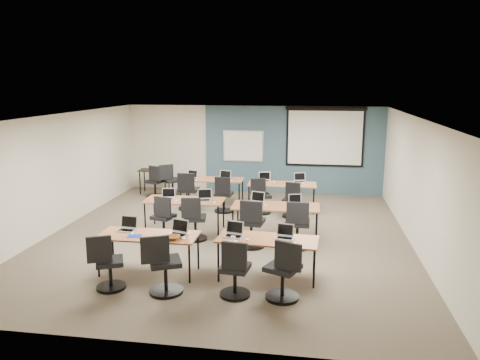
% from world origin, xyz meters
% --- Properties ---
extents(floor, '(8.00, 9.00, 0.02)m').
position_xyz_m(floor, '(0.00, 0.00, 0.00)').
color(floor, '#6B6354').
rests_on(floor, ground).
extents(ceiling, '(8.00, 9.00, 0.02)m').
position_xyz_m(ceiling, '(0.00, 0.00, 2.70)').
color(ceiling, white).
rests_on(ceiling, ground).
extents(wall_back, '(8.00, 0.04, 2.70)m').
position_xyz_m(wall_back, '(0.00, 4.50, 1.35)').
color(wall_back, beige).
rests_on(wall_back, ground).
extents(wall_front, '(8.00, 0.04, 2.70)m').
position_xyz_m(wall_front, '(0.00, -4.50, 1.35)').
color(wall_front, beige).
rests_on(wall_front, ground).
extents(wall_left, '(0.04, 9.00, 2.70)m').
position_xyz_m(wall_left, '(-4.00, 0.00, 1.35)').
color(wall_left, beige).
rests_on(wall_left, ground).
extents(wall_right, '(0.04, 9.00, 2.70)m').
position_xyz_m(wall_right, '(4.00, 0.00, 1.35)').
color(wall_right, beige).
rests_on(wall_right, ground).
extents(blue_accent_panel, '(5.50, 0.04, 2.70)m').
position_xyz_m(blue_accent_panel, '(1.25, 4.47, 1.35)').
color(blue_accent_panel, '#3D5977').
rests_on(blue_accent_panel, wall_back).
extents(whiteboard, '(1.28, 0.03, 0.98)m').
position_xyz_m(whiteboard, '(-0.30, 4.43, 1.45)').
color(whiteboard, silver).
rests_on(whiteboard, wall_back).
extents(projector_screen, '(2.40, 0.10, 1.82)m').
position_xyz_m(projector_screen, '(2.20, 4.41, 1.89)').
color(projector_screen, black).
rests_on(projector_screen, wall_back).
extents(training_table_front_left, '(1.79, 0.75, 0.73)m').
position_xyz_m(training_table_front_left, '(-1.03, -2.24, 0.68)').
color(training_table_front_left, brown).
rests_on(training_table_front_left, floor).
extents(training_table_front_right, '(1.76, 0.73, 0.73)m').
position_xyz_m(training_table_front_right, '(1.11, -2.12, 0.68)').
color(training_table_front_right, brown).
rests_on(training_table_front_right, floor).
extents(training_table_mid_left, '(1.84, 0.77, 0.73)m').
position_xyz_m(training_table_mid_left, '(-1.07, 0.33, 0.69)').
color(training_table_mid_left, '#945C33').
rests_on(training_table_mid_left, floor).
extents(training_table_mid_right, '(1.93, 0.81, 0.73)m').
position_xyz_m(training_table_mid_right, '(1.08, 0.12, 0.69)').
color(training_table_mid_right, brown).
rests_on(training_table_mid_right, floor).
extents(training_table_back_left, '(1.79, 0.74, 0.73)m').
position_xyz_m(training_table_back_left, '(-0.95, 2.76, 0.68)').
color(training_table_back_left, '#916035').
rests_on(training_table_back_left, floor).
extents(training_table_back_right, '(1.83, 0.76, 0.73)m').
position_xyz_m(training_table_back_right, '(1.06, 2.43, 0.69)').
color(training_table_back_right, brown).
rests_on(training_table_back_right, floor).
extents(laptop_0, '(0.33, 0.28, 0.25)m').
position_xyz_m(laptop_0, '(-1.50, -2.04, 0.79)').
color(laptop_0, silver).
rests_on(laptop_0, training_table_front_left).
extents(mouse_0, '(0.08, 0.11, 0.03)m').
position_xyz_m(mouse_0, '(-1.32, -2.26, 0.74)').
color(mouse_0, white).
rests_on(mouse_0, training_table_front_left).
extents(task_chair_0, '(0.53, 0.50, 0.98)m').
position_xyz_m(task_chair_0, '(-1.47, -3.02, 0.40)').
color(task_chair_0, black).
rests_on(task_chair_0, floor).
extents(laptop_1, '(0.34, 0.29, 0.26)m').
position_xyz_m(laptop_1, '(-0.49, -2.13, 0.79)').
color(laptop_1, silver).
rests_on(laptop_1, training_table_front_left).
extents(mouse_1, '(0.07, 0.10, 0.03)m').
position_xyz_m(mouse_1, '(-0.33, -2.37, 0.74)').
color(mouse_1, white).
rests_on(mouse_1, training_table_front_left).
extents(task_chair_1, '(0.60, 0.56, 1.04)m').
position_xyz_m(task_chair_1, '(-0.50, -3.03, 0.43)').
color(task_chair_1, black).
rests_on(task_chair_1, floor).
extents(laptop_2, '(0.33, 0.28, 0.25)m').
position_xyz_m(laptop_2, '(0.51, -2.07, 0.79)').
color(laptop_2, '#A2A2AE').
rests_on(laptop_2, training_table_front_right).
extents(mouse_2, '(0.08, 0.11, 0.03)m').
position_xyz_m(mouse_2, '(0.77, -2.26, 0.74)').
color(mouse_2, white).
rests_on(mouse_2, training_table_front_right).
extents(task_chair_2, '(0.50, 0.50, 0.99)m').
position_xyz_m(task_chair_2, '(0.67, -2.97, 0.41)').
color(task_chair_2, black).
rests_on(task_chair_2, floor).
extents(laptop_3, '(0.31, 0.26, 0.24)m').
position_xyz_m(laptop_3, '(1.41, -2.04, 0.79)').
color(laptop_3, silver).
rests_on(laptop_3, training_table_front_right).
extents(mouse_3, '(0.08, 0.11, 0.03)m').
position_xyz_m(mouse_3, '(1.59, -2.34, 0.74)').
color(mouse_3, white).
rests_on(mouse_3, training_table_front_right).
extents(task_chair_3, '(0.59, 0.55, 1.03)m').
position_xyz_m(task_chair_3, '(1.46, -2.95, 0.43)').
color(task_chair_3, black).
rests_on(task_chair_3, floor).
extents(laptop_4, '(0.31, 0.27, 0.24)m').
position_xyz_m(laptop_4, '(-1.48, 0.35, 0.79)').
color(laptop_4, silver).
rests_on(laptop_4, training_table_mid_left).
extents(mouse_4, '(0.07, 0.10, 0.04)m').
position_xyz_m(mouse_4, '(-1.23, 0.17, 0.74)').
color(mouse_4, white).
rests_on(mouse_4, training_table_mid_left).
extents(task_chair_4, '(0.50, 0.50, 0.98)m').
position_xyz_m(task_chair_4, '(-1.38, -0.33, 0.40)').
color(task_chair_4, black).
rests_on(task_chair_4, floor).
extents(laptop_5, '(0.33, 0.28, 0.25)m').
position_xyz_m(laptop_5, '(-0.61, 0.35, 0.79)').
color(laptop_5, silver).
rests_on(laptop_5, training_table_mid_left).
extents(mouse_5, '(0.09, 0.11, 0.03)m').
position_xyz_m(mouse_5, '(-0.31, 0.14, 0.74)').
color(mouse_5, white).
rests_on(mouse_5, training_table_mid_left).
extents(task_chair_5, '(0.52, 0.52, 1.00)m').
position_xyz_m(task_chair_5, '(-0.66, -0.37, 0.41)').
color(task_chair_5, black).
rests_on(task_chair_5, floor).
extents(laptop_6, '(0.33, 0.28, 0.25)m').
position_xyz_m(laptop_6, '(0.65, 0.27, 0.79)').
color(laptop_6, '#AAAAAF').
rests_on(laptop_6, training_table_mid_right).
extents(mouse_6, '(0.06, 0.09, 0.03)m').
position_xyz_m(mouse_6, '(0.86, 0.07, 0.74)').
color(mouse_6, white).
rests_on(mouse_6, training_table_mid_right).
extents(task_chair_6, '(0.58, 0.58, 1.05)m').
position_xyz_m(task_chair_6, '(0.63, -0.63, 0.44)').
color(task_chair_6, black).
rests_on(task_chair_6, floor).
extents(laptop_7, '(0.30, 0.25, 0.23)m').
position_xyz_m(laptop_7, '(1.49, 0.27, 0.79)').
color(laptop_7, '#ABABAB').
rests_on(laptop_7, training_table_mid_right).
extents(mouse_7, '(0.09, 0.11, 0.04)m').
position_xyz_m(mouse_7, '(1.63, 0.12, 0.74)').
color(mouse_7, white).
rests_on(mouse_7, training_table_mid_right).
extents(task_chair_7, '(0.57, 0.57, 1.04)m').
position_xyz_m(task_chair_7, '(1.58, -0.53, 0.43)').
color(task_chair_7, black).
rests_on(task_chair_7, floor).
extents(laptop_8, '(0.32, 0.27, 0.24)m').
position_xyz_m(laptop_8, '(-1.51, 2.67, 0.79)').
color(laptop_8, silver).
rests_on(laptop_8, training_table_back_left).
extents(mouse_8, '(0.08, 0.10, 0.03)m').
position_xyz_m(mouse_8, '(-1.31, 2.42, 0.74)').
color(mouse_8, white).
rests_on(mouse_8, training_table_back_left).
extents(task_chair_8, '(0.57, 0.57, 1.04)m').
position_xyz_m(task_chair_8, '(-1.46, 2.05, 0.43)').
color(task_chair_8, black).
rests_on(task_chair_8, floor).
extents(laptop_9, '(0.34, 0.29, 0.26)m').
position_xyz_m(laptop_9, '(-0.56, 2.67, 0.79)').
color(laptop_9, '#BBBBBB').
rests_on(laptop_9, training_table_back_left).
extents(mouse_9, '(0.06, 0.09, 0.03)m').
position_xyz_m(mouse_9, '(-0.34, 2.51, 0.74)').
color(mouse_9, white).
rests_on(mouse_9, training_table_back_left).
extents(task_chair_9, '(0.51, 0.51, 0.99)m').
position_xyz_m(task_chair_9, '(-0.46, 1.95, 0.41)').
color(task_chair_9, black).
rests_on(task_chair_9, floor).
extents(laptop_10, '(0.33, 0.28, 0.25)m').
position_xyz_m(laptop_10, '(0.55, 2.67, 0.79)').
color(laptop_10, '#AEAEAE').
rests_on(laptop_10, training_table_back_right).
extents(mouse_10, '(0.07, 0.10, 0.03)m').
position_xyz_m(mouse_10, '(0.83, 2.51, 0.74)').
color(mouse_10, white).
rests_on(mouse_10, training_table_back_right).
extents(task_chair_10, '(0.52, 0.49, 0.97)m').
position_xyz_m(task_chair_10, '(0.54, 1.97, 0.40)').
color(task_chair_10, black).
rests_on(task_chair_10, floor).
extents(laptop_11, '(0.32, 0.28, 0.25)m').
position_xyz_m(laptop_11, '(1.52, 2.73, 0.79)').
color(laptop_11, '#B4B3C1').
rests_on(laptop_11, training_table_back_right).
extents(mouse_11, '(0.07, 0.11, 0.04)m').
position_xyz_m(mouse_11, '(1.62, 2.54, 0.74)').
color(mouse_11, white).
rests_on(mouse_11, training_table_back_right).
extents(task_chair_11, '(0.46, 0.46, 0.95)m').
position_xyz_m(task_chair_11, '(1.36, 1.75, 0.39)').
color(task_chair_11, black).
rests_on(task_chair_11, floor).
extents(blue_mousepad, '(0.27, 0.24, 0.01)m').
position_xyz_m(blue_mousepad, '(-1.24, -2.36, 0.73)').
color(blue_mousepad, '#0A259C').
rests_on(blue_mousepad, training_table_front_left).
extents(snack_bowl, '(0.34, 0.34, 0.07)m').
position_xyz_m(snack_bowl, '(-0.52, -2.41, 0.77)').
color(snack_bowl, '#92521E').
rests_on(snack_bowl, training_table_front_left).
extents(snack_plate, '(0.19, 0.19, 0.01)m').
position_xyz_m(snack_plate, '(0.55, -2.40, 0.74)').
color(snack_plate, white).
rests_on(snack_plate, training_table_front_right).
extents(coffee_cup, '(0.10, 0.10, 0.07)m').
position_xyz_m(coffee_cup, '(0.54, -2.36, 0.78)').
color(coffee_cup, silver).
rests_on(coffee_cup, snack_plate).
extents(utility_table, '(0.93, 0.51, 0.75)m').
position_xyz_m(utility_table, '(-3.00, 3.76, 0.66)').
color(utility_table, black).
rests_on(utility_table, floor).
extents(spare_chair_a, '(0.63, 0.54, 1.02)m').
position_xyz_m(spare_chair_a, '(-2.33, 3.32, 0.42)').
color(spare_chair_a, black).
rests_on(spare_chair_a, floor).
extents(spare_chair_b, '(0.53, 0.50, 0.98)m').
position_xyz_m(spare_chair_b, '(-2.80, 3.23, 0.41)').
color(spare_chair_b, black).
rests_on(spare_chair_b, floor).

